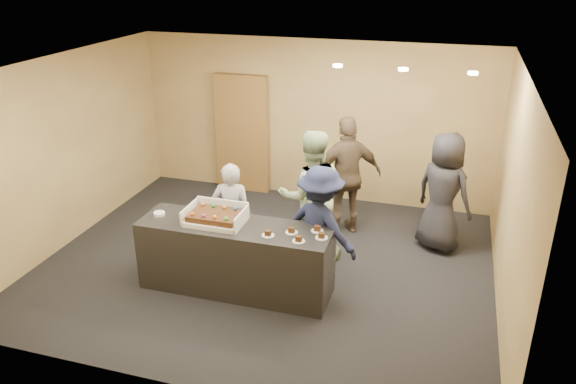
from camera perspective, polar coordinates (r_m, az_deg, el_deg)
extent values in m
plane|color=black|center=(7.82, -2.19, -7.27)|extent=(6.00, 6.00, 0.00)
plane|color=silver|center=(6.85, -2.53, 12.57)|extent=(6.00, 6.00, 0.00)
cube|color=#99754A|center=(9.50, 2.60, 7.23)|extent=(6.00, 0.04, 2.70)
cube|color=#99754A|center=(5.17, -11.47, -7.71)|extent=(6.00, 0.04, 2.70)
cube|color=#99754A|center=(8.64, -21.57, 3.94)|extent=(0.04, 5.00, 2.70)
cube|color=#99754A|center=(6.92, 21.86, -0.75)|extent=(0.04, 5.00, 2.70)
cube|color=black|center=(7.09, -5.32, -6.63)|extent=(2.40, 0.71, 0.90)
cube|color=brown|center=(9.88, -4.67, 5.91)|extent=(0.94, 0.15, 2.07)
cube|color=white|center=(6.95, -7.39, -2.88)|extent=(0.69, 0.48, 0.06)
cube|color=white|center=(7.06, -9.99, -2.03)|extent=(0.02, 0.48, 0.19)
cube|color=white|center=(6.80, -4.74, -2.77)|extent=(0.02, 0.48, 0.19)
cube|color=white|center=(7.12, -6.64, -1.52)|extent=(0.69, 0.02, 0.21)
cube|color=#311A0B|center=(6.92, -7.41, -2.39)|extent=(0.61, 0.42, 0.07)
sphere|color=orange|center=(7.11, -8.67, -1.24)|extent=(0.05, 0.05, 0.05)
sphere|color=green|center=(7.05, -7.58, -1.39)|extent=(0.05, 0.05, 0.05)
sphere|color=orange|center=(7.00, -6.48, -1.53)|extent=(0.05, 0.05, 0.05)
sphere|color=blue|center=(6.94, -5.37, -1.68)|extent=(0.05, 0.05, 0.05)
sphere|color=#FB5D15|center=(6.87, -9.69, -2.21)|extent=(0.05, 0.05, 0.05)
sphere|color=#C12992|center=(6.81, -8.58, -2.37)|extent=(0.05, 0.05, 0.05)
sphere|color=orange|center=(6.75, -7.45, -2.53)|extent=(0.05, 0.05, 0.05)
sphere|color=green|center=(6.70, -6.30, -2.70)|extent=(0.05, 0.05, 0.05)
cylinder|color=white|center=(7.28, -12.95, -2.15)|extent=(0.14, 0.14, 0.04)
cylinder|color=white|center=(6.60, -2.04, -4.43)|extent=(0.15, 0.15, 0.01)
cube|color=#311A0B|center=(6.58, -2.04, -4.17)|extent=(0.07, 0.06, 0.06)
cylinder|color=white|center=(6.66, 0.37, -4.13)|extent=(0.15, 0.15, 0.01)
cube|color=#311A0B|center=(6.65, 0.37, -3.87)|extent=(0.07, 0.06, 0.06)
cylinder|color=white|center=(6.47, 1.09, -5.02)|extent=(0.15, 0.15, 0.01)
cube|color=#311A0B|center=(6.45, 1.09, -4.75)|extent=(0.07, 0.06, 0.06)
cylinder|color=white|center=(6.71, 2.99, -3.96)|extent=(0.15, 0.15, 0.01)
cube|color=#311A0B|center=(6.69, 2.99, -3.70)|extent=(0.07, 0.06, 0.06)
cylinder|color=white|center=(6.56, 3.43, -4.66)|extent=(0.15, 0.15, 0.01)
cube|color=#311A0B|center=(6.54, 3.44, -4.40)|extent=(0.07, 0.06, 0.06)
imported|color=#A09FA4|center=(7.54, -5.71, -2.30)|extent=(0.59, 0.45, 1.46)
imported|color=#93AA7D|center=(7.59, 2.33, -0.40)|extent=(1.11, 1.01, 1.85)
imported|color=#191F3C|center=(7.03, 3.32, -3.58)|extent=(1.18, 0.96, 1.60)
imported|color=brown|center=(8.36, 6.03, 1.61)|extent=(1.14, 0.92, 1.81)
imported|color=black|center=(8.15, 15.51, -0.03)|extent=(1.01, 0.91, 1.73)
cylinder|color=#FFEAC6|center=(7.12, 5.07, 12.66)|extent=(0.12, 0.12, 0.03)
cylinder|color=#FFEAC6|center=(7.01, 11.62, 12.11)|extent=(0.12, 0.12, 0.03)
cylinder|color=#FFEAC6|center=(6.98, 18.28, 11.39)|extent=(0.12, 0.12, 0.03)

